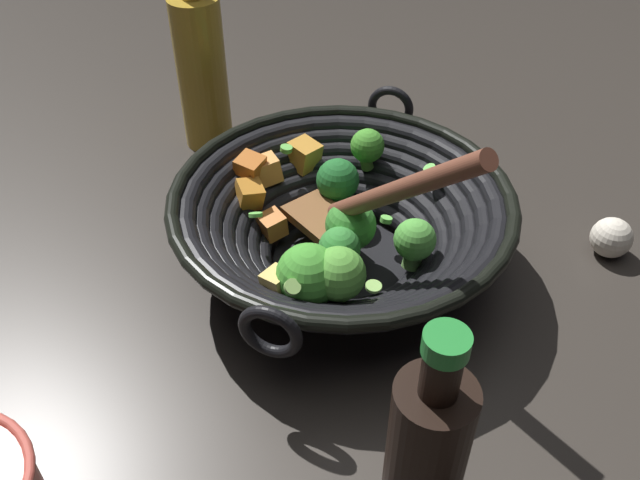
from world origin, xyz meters
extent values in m
plane|color=#332D28|center=(0.00, 0.00, 0.00)|extent=(4.00, 4.00, 0.00)
cylinder|color=black|center=(0.00, 0.00, 0.01)|extent=(0.14, 0.14, 0.01)
torus|color=black|center=(0.00, 0.00, 0.02)|extent=(0.18, 0.18, 0.02)
torus|color=black|center=(0.00, 0.00, 0.03)|extent=(0.21, 0.21, 0.02)
torus|color=black|center=(0.00, 0.00, 0.04)|extent=(0.23, 0.23, 0.02)
torus|color=black|center=(0.00, 0.00, 0.05)|extent=(0.25, 0.25, 0.02)
torus|color=black|center=(0.00, 0.00, 0.06)|extent=(0.28, 0.28, 0.02)
torus|color=black|center=(0.00, 0.00, 0.07)|extent=(0.30, 0.30, 0.02)
torus|color=black|center=(0.00, 0.00, 0.08)|extent=(0.32, 0.32, 0.02)
torus|color=black|center=(0.00, 0.00, 0.09)|extent=(0.34, 0.34, 0.01)
torus|color=black|center=(-0.13, 0.12, 0.09)|extent=(0.04, 0.05, 0.05)
torus|color=black|center=(0.13, -0.12, 0.09)|extent=(0.04, 0.05, 0.05)
cylinder|color=#74A945|center=(0.03, -0.02, 0.03)|extent=(0.02, 0.02, 0.02)
sphere|color=#348536|center=(0.03, -0.02, 0.06)|extent=(0.04, 0.04, 0.04)
cylinder|color=#67A93D|center=(0.07, -0.06, 0.04)|extent=(0.02, 0.03, 0.01)
sphere|color=#23671D|center=(0.07, -0.06, 0.07)|extent=(0.05, 0.05, 0.05)
cylinder|color=#608D46|center=(0.06, 0.05, 0.04)|extent=(0.03, 0.03, 0.02)
sphere|color=#53AA40|center=(0.06, 0.05, 0.06)|extent=(0.04, 0.04, 0.04)
cylinder|color=#61903A|center=(-0.08, 0.07, 0.06)|extent=(0.02, 0.02, 0.02)
sphere|color=#44962E|center=(-0.08, 0.07, 0.08)|extent=(0.04, 0.04, 0.04)
cylinder|color=#7CB959|center=(0.01, 0.01, 0.03)|extent=(0.02, 0.03, 0.02)
sphere|color=#3B8C32|center=(0.01, 0.01, 0.06)|extent=(0.05, 0.05, 0.05)
cylinder|color=#629245|center=(-0.07, 0.02, 0.03)|extent=(0.02, 0.03, 0.02)
sphere|color=#20672A|center=(-0.07, 0.02, 0.06)|extent=(0.05, 0.05, 0.05)
cylinder|color=#6C9B3E|center=(0.07, -0.06, 0.04)|extent=(0.04, 0.04, 0.01)
sphere|color=green|center=(0.07, -0.06, 0.07)|extent=(0.06, 0.06, 0.06)
cylinder|color=#72AE44|center=(0.08, -0.04, 0.05)|extent=(0.02, 0.02, 0.01)
sphere|color=#58A73B|center=(0.08, -0.04, 0.07)|extent=(0.05, 0.05, 0.05)
cube|color=orange|center=(-0.05, -0.06, 0.04)|extent=(0.03, 0.03, 0.03)
cube|color=#E2C062|center=(0.06, -0.09, 0.06)|extent=(0.03, 0.03, 0.03)
cube|color=gold|center=(-0.12, 0.01, 0.07)|extent=(0.04, 0.04, 0.03)
cube|color=gold|center=(0.06, -0.07, 0.04)|extent=(0.03, 0.03, 0.03)
cube|color=orange|center=(-0.08, -0.07, 0.06)|extent=(0.03, 0.03, 0.03)
cube|color=#C26623|center=(-0.10, -0.06, 0.07)|extent=(0.04, 0.04, 0.03)
cube|color=#DF9548|center=(-0.11, -0.04, 0.07)|extent=(0.03, 0.03, 0.03)
cylinder|color=#6BC651|center=(0.00, 0.05, 0.05)|extent=(0.02, 0.02, 0.01)
cylinder|color=#6BC651|center=(0.03, -0.05, 0.03)|extent=(0.01, 0.01, 0.01)
cylinder|color=#6BC651|center=(-0.11, -0.02, 0.08)|extent=(0.02, 0.02, 0.01)
cylinder|color=#6BC651|center=(-0.03, -0.08, 0.07)|extent=(0.02, 0.02, 0.01)
cylinder|color=#6BC651|center=(-0.02, 0.11, 0.08)|extent=(0.02, 0.02, 0.01)
cylinder|color=#56B247|center=(0.05, -0.05, 0.03)|extent=(0.01, 0.01, 0.01)
cylinder|color=#99D166|center=(0.08, 0.00, 0.04)|extent=(0.02, 0.02, 0.00)
cylinder|color=#99D166|center=(0.09, -0.08, 0.08)|extent=(0.02, 0.02, 0.01)
cylinder|color=#6BC651|center=(0.04, 0.06, 0.04)|extent=(0.01, 0.01, 0.01)
cube|color=brown|center=(-0.03, -0.01, 0.04)|extent=(0.08, 0.07, 0.01)
cylinder|color=brown|center=(0.07, 0.02, 0.14)|extent=(0.18, 0.07, 0.17)
cylinder|color=black|center=(0.27, -0.06, 0.08)|extent=(0.05, 0.05, 0.15)
cylinder|color=black|center=(0.27, -0.06, 0.17)|extent=(0.02, 0.02, 0.04)
cylinder|color=#238433|center=(0.27, -0.06, 0.19)|extent=(0.03, 0.03, 0.01)
cylinder|color=gold|center=(-0.29, -0.06, 0.10)|extent=(0.06, 0.06, 0.19)
sphere|color=silver|center=(0.09, 0.27, 0.02)|extent=(0.04, 0.04, 0.04)
camera|label=1|loc=(0.48, -0.22, 0.49)|focal=38.51mm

